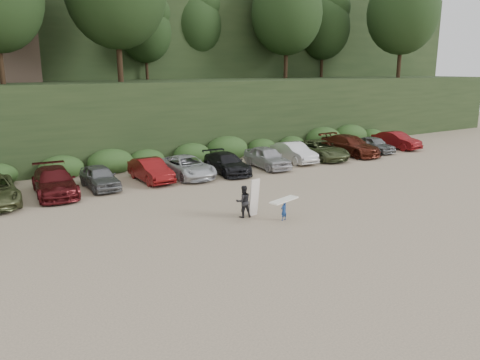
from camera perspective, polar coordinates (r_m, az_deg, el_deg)
ground at (r=23.75m, az=7.83°, el=-3.90°), size 120.00×120.00×0.00m
hillside_backdrop at (r=55.22m, az=-18.05°, el=17.22°), size 90.00×41.50×28.00m
parked_cars at (r=31.74m, az=-3.82°, el=2.02°), size 39.63×5.74×1.62m
child_surfer at (r=22.21m, az=5.38°, el=-3.17°), size 1.78×0.94×1.03m
adult_surfer at (r=22.56m, az=0.53°, el=-2.58°), size 1.26×0.75×1.86m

